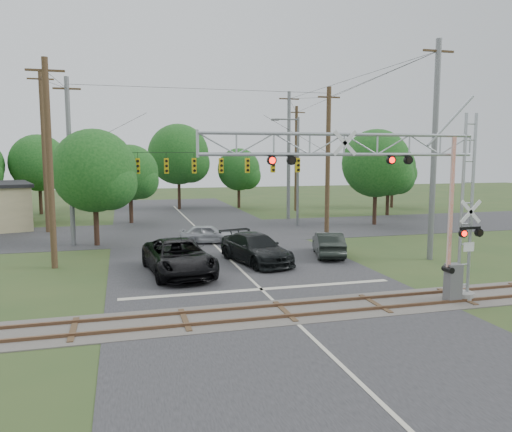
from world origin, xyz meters
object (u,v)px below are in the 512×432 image
object	(u,v)px
crossing_gantry	(394,187)
car_dark	(256,249)
traffic_signal_span	(219,163)
sedan_silver	(208,234)
streetlight	(296,166)
pickup_black	(179,257)

from	to	relation	value
crossing_gantry	car_dark	size ratio (longest dim) A/B	2.06
car_dark	traffic_signal_span	bearing A→B (deg)	78.36
sedan_silver	streetlight	bearing A→B (deg)	-40.30
crossing_gantry	car_dark	bearing A→B (deg)	108.48
traffic_signal_span	sedan_silver	world-z (taller)	traffic_signal_span
sedan_silver	car_dark	bearing A→B (deg)	-154.47
crossing_gantry	pickup_black	world-z (taller)	crossing_gantry
traffic_signal_span	car_dark	bearing A→B (deg)	-87.14
crossing_gantry	streetlight	size ratio (longest dim) A/B	1.27
car_dark	streetlight	bearing A→B (deg)	47.45
car_dark	sedan_silver	world-z (taller)	car_dark
traffic_signal_span	pickup_black	world-z (taller)	traffic_signal_span
traffic_signal_span	streetlight	bearing A→B (deg)	33.36
traffic_signal_span	sedan_silver	size ratio (longest dim) A/B	4.83
pickup_black	sedan_silver	world-z (taller)	pickup_black
traffic_signal_span	pickup_black	distance (m)	12.17
crossing_gantry	sedan_silver	size ratio (longest dim) A/B	3.02
sedan_silver	crossing_gantry	bearing A→B (deg)	-151.01
traffic_signal_span	sedan_silver	distance (m)	5.37
traffic_signal_span	crossing_gantry	bearing A→B (deg)	-78.75
pickup_black	traffic_signal_span	bearing A→B (deg)	61.84
traffic_signal_span	streetlight	size ratio (longest dim) A/B	2.02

